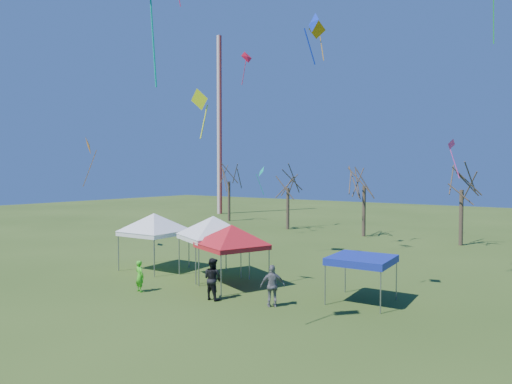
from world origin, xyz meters
TOP-DOWN VIEW (x-y plane):
  - ground at (0.00, 0.00)m, footprint 140.00×140.00m
  - radio_mast at (-28.00, 34.00)m, footprint 0.70×0.70m
  - tree_0 at (-20.85, 27.38)m, footprint 3.83×3.83m
  - tree_1 at (-10.77, 24.65)m, footprint 3.42×3.42m
  - tree_2 at (-2.37, 24.38)m, footprint 3.71×3.71m
  - tree_3 at (6.03, 24.04)m, footprint 3.59×3.59m
  - tent_white_west at (-7.00, 3.34)m, footprint 4.46×4.46m
  - tent_white_mid at (-2.73, 3.90)m, footprint 4.23×4.23m
  - tent_red at (-0.58, 2.87)m, footprint 3.91×3.91m
  - tent_blue at (5.99, 4.09)m, footprint 2.84×2.84m
  - person_dark at (0.23, 0.47)m, footprint 0.96×0.75m
  - person_grey at (3.11, 1.15)m, footprint 1.12×1.03m
  - person_green at (-3.58, -0.62)m, footprint 0.62×0.45m
  - kite_2 at (-13.01, 20.59)m, footprint 1.02×1.49m
  - kite_13 at (-12.36, 22.10)m, footprint 1.29×1.21m
  - kite_27 at (4.45, 2.22)m, footprint 0.86×0.72m
  - kite_1 at (-0.84, 0.84)m, footprint 1.06×0.55m
  - kite_14 at (-15.84, 4.91)m, footprint 1.47×1.26m
  - kite_22 at (5.81, 21.28)m, footprint 0.95×1.08m
  - kite_11 at (-2.19, 14.87)m, footprint 1.27×1.35m

SIDE VIEW (x-z plane):
  - ground at x=0.00m, z-range 0.00..0.00m
  - person_green at x=-3.58m, z-range 0.00..1.55m
  - person_grey at x=3.11m, z-range 0.00..1.84m
  - person_dark at x=0.23m, z-range 0.00..1.94m
  - tent_blue at x=5.99m, z-range 0.88..2.97m
  - tent_red at x=-0.58m, z-range 1.13..4.83m
  - tent_white_west at x=-7.00m, z-range 1.21..5.15m
  - tent_white_mid at x=-2.73m, z-range 1.22..5.19m
  - tree_1 at x=-10.77m, z-range 2.02..9.56m
  - kite_13 at x=-12.36m, z-range 4.49..7.43m
  - tree_3 at x=6.03m, z-range 2.12..10.03m
  - tree_2 at x=-2.37m, z-range 2.20..10.38m
  - tree_0 at x=-20.85m, z-range 2.27..10.70m
  - kite_14 at x=-15.84m, z-range 5.97..9.72m
  - kite_22 at x=5.81m, z-range 6.40..9.42m
  - kite_1 at x=-0.84m, z-range 8.13..10.53m
  - kite_27 at x=4.45m, z-range 11.20..13.35m
  - radio_mast at x=-28.00m, z-range 0.00..25.00m
  - kite_11 at x=-2.19m, z-range 14.86..17.85m
  - kite_2 at x=-13.01m, z-range 15.44..18.80m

